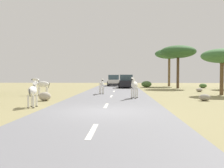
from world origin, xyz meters
TOP-DOWN VIEW (x-y plane):
  - ground_plane at (0.00, 0.00)m, footprint 90.00×90.00m
  - road at (0.00, 0.00)m, footprint 6.00×64.00m
  - lane_markings at (0.00, -1.00)m, footprint 0.16×56.00m
  - zebra_0 at (1.71, 6.40)m, footprint 0.67×1.62m
  - zebra_1 at (-0.97, 10.44)m, footprint 0.58×1.47m
  - zebra_3 at (-5.98, 9.45)m, footprint 1.62×0.49m
  - zebra_4 at (-3.84, 1.61)m, footprint 0.49×1.52m
  - car_0 at (1.35, 21.66)m, footprint 2.06×4.36m
  - car_1 at (-0.56, 27.82)m, footprint 2.18×4.42m
  - tree_0 at (9.39, 10.31)m, footprint 3.50×3.50m
  - tree_1 at (8.09, 21.11)m, footprint 4.58×4.58m
  - tree_4 at (8.13, 27.33)m, footprint 4.43×4.43m
  - bush_0 at (11.73, 22.31)m, footprint 1.00×0.90m
  - bush_1 at (4.33, 24.28)m, footprint 1.47×1.32m
  - rock_0 at (-4.26, 4.85)m, footprint 0.80×0.63m
  - rock_1 at (8.79, 14.40)m, footprint 0.65×0.65m
  - rock_3 at (6.30, 5.30)m, footprint 0.75×0.61m

SIDE VIEW (x-z plane):
  - ground_plane at x=0.00m, z-range 0.00..0.00m
  - road at x=0.00m, z-range 0.00..0.05m
  - lane_markings at x=0.00m, z-range 0.05..0.06m
  - rock_1 at x=8.79m, z-range 0.00..0.38m
  - rock_3 at x=6.30m, z-range 0.00..0.44m
  - rock_0 at x=-4.26m, z-range 0.00..0.58m
  - bush_0 at x=11.73m, z-range 0.00..0.60m
  - bush_1 at x=4.33m, z-range 0.00..0.88m
  - car_0 at x=1.35m, z-range -0.02..1.72m
  - car_1 at x=-0.56m, z-range -0.02..1.72m
  - zebra_4 at x=-3.84m, z-range 0.14..1.57m
  - zebra_1 at x=-0.97m, z-range 0.18..1.59m
  - zebra_3 at x=-5.98m, z-range 0.15..1.67m
  - zebra_0 at x=1.71m, z-range 0.20..1.75m
  - tree_0 at x=9.39m, z-range 1.34..5.31m
  - tree_1 at x=8.09m, z-range 1.94..7.51m
  - tree_4 at x=8.13m, z-range 2.10..7.94m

